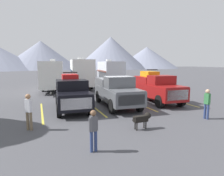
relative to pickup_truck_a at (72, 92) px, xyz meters
name	(u,v)px	position (x,y,z in m)	size (l,w,h in m)	color
ground_plane	(115,105)	(3.28, 0.04, -1.14)	(240.00, 240.00, 0.00)	#47474C
pickup_truck_a	(72,92)	(0.00, 0.00, 0.00)	(2.46, 5.41, 2.51)	black
pickup_truck_b	(116,90)	(3.20, -0.34, 0.02)	(2.48, 5.75, 2.23)	#595B60
pickup_truck_c	(157,87)	(6.83, -0.20, 0.08)	(2.38, 5.36, 2.63)	maroon
lot_stripe_a	(42,112)	(-2.00, -0.31, -1.14)	(0.12, 5.50, 0.01)	gold
lot_stripe_b	(94,107)	(1.52, -0.31, -1.14)	(0.12, 5.50, 0.01)	gold
lot_stripe_c	(138,104)	(5.04, -0.31, -1.14)	(0.12, 5.50, 0.01)	gold
lot_stripe_d	(174,100)	(8.55, -0.31, -1.14)	(0.12, 5.50, 0.01)	gold
camper_trailer_a	(53,74)	(-0.52, 10.01, 0.78)	(3.26, 9.27, 3.63)	white
camper_trailer_b	(81,72)	(2.93, 10.31, 0.89)	(3.26, 8.07, 3.86)	white
camper_trailer_c	(110,72)	(6.93, 10.71, 0.79)	(3.12, 7.32, 3.65)	silver
person_a	(93,128)	(-0.39, -6.90, -0.26)	(0.34, 0.21, 1.53)	navy
person_b	(207,102)	(6.68, -5.33, -0.15)	(0.25, 0.37, 1.71)	navy
person_c	(29,109)	(-2.61, -3.65, -0.14)	(0.34, 0.31, 1.74)	#726047
dog	(143,118)	(2.49, -5.46, -0.60)	(1.02, 0.32, 0.79)	black
mountain_ridge	(62,55)	(9.59, 85.40, 5.87)	(142.36, 42.98, 17.10)	gray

